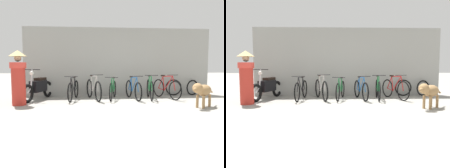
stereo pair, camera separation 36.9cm
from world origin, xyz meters
The scene contains 13 objects.
ground_plane centered at (0.00, 0.00, 0.00)m, with size 60.00×60.00×0.00m, color gray.
shop_wall_back centered at (0.00, 3.34, 1.37)m, with size 7.53×0.20×2.74m.
bicycle_0 centered at (-1.76, 2.28, 0.36)m, with size 0.46×1.73×0.87m.
bicycle_1 centered at (-1.05, 2.29, 0.38)m, with size 0.60×1.74×0.92m.
bicycle_2 centered at (-0.34, 2.32, 0.34)m, with size 0.52×1.65×0.83m.
bicycle_3 centered at (0.39, 2.24, 0.35)m, with size 0.46×1.67×0.87m.
bicycle_4 centered at (1.01, 2.24, 0.37)m, with size 0.46×1.67×0.90m.
bicycle_5 centered at (1.66, 2.32, 0.37)m, with size 0.61×1.61×0.90m.
motorcycle centered at (-3.01, 2.42, 0.44)m, with size 0.72×1.95×1.11m.
stray_dog centered at (2.10, 0.48, 0.50)m, with size 1.00×0.84×0.74m.
person_in_robes centered at (-3.36, 1.40, 0.91)m, with size 0.62×0.62×1.70m.
spare_tire_left centered at (2.24, 3.09, 0.33)m, with size 0.66×0.11×0.66m.
spare_tire_right centered at (3.05, 3.09, 0.32)m, with size 0.62×0.26×0.63m.
Camera 2 is at (-0.74, -5.58, 1.23)m, focal length 35.00 mm.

